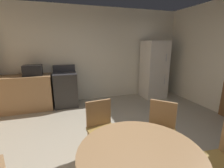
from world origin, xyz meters
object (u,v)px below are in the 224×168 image
Objects in this scene: oven_range at (66,89)px; microwave at (33,70)px; dining_table at (139,167)px; chair_northeast at (160,128)px; refrigerator at (154,70)px; chair_north at (102,127)px.

microwave is at bearing -179.73° from oven_range.
chair_northeast reaches higher than dining_table.
refrigerator is 1.58× the size of dining_table.
chair_northeast is (1.23, -2.62, 0.03)m from oven_range.
microwave is 3.57m from dining_table.
chair_northeast is at bearing -119.69° from refrigerator.
chair_northeast is at bearing -52.79° from microwave.
oven_range is 2.73m from refrigerator.
oven_range is 2.90m from chair_northeast.
oven_range is 0.95m from microwave.
refrigerator reaches higher than microwave.
microwave is at bearing -159.74° from chair_north.
refrigerator reaches higher than chair_north.
dining_table is (1.30, -3.30, -0.43)m from microwave.
chair_northeast is at bearing 63.98° from chair_north.
chair_north is 1.00× the size of chair_northeast.
refrigerator is at bearing 56.46° from dining_table.
refrigerator is at bearing -1.14° from oven_range.
oven_range is at bearing -176.30° from chair_north.
chair_northeast is (1.99, -2.62, -0.53)m from microwave.
refrigerator is (2.70, -0.05, 0.41)m from oven_range.
oven_range reaches higher than chair_north.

